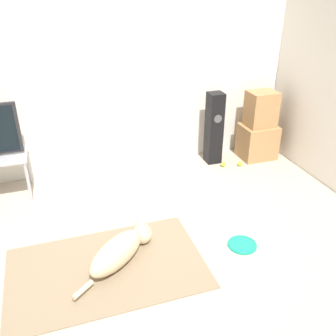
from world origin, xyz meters
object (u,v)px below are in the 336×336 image
frisbee (242,245)px  cardboard_box_upper (261,109)px  floor_speaker (214,129)px  tennis_ball_near_speaker (240,164)px  cardboard_box_lower (257,141)px  tennis_ball_by_boxes (223,164)px  dog (121,250)px

frisbee → cardboard_box_upper: bearing=56.3°
floor_speaker → cardboard_box_upper: bearing=-5.0°
tennis_ball_near_speaker → cardboard_box_lower: bearing=28.9°
floor_speaker → tennis_ball_near_speaker: 0.59m
cardboard_box_upper → tennis_ball_by_boxes: 0.89m
dog → frisbee: size_ratio=2.95×
dog → floor_speaker: (1.62, 1.60, 0.34)m
dog → floor_speaker: floor_speaker is taller
cardboard_box_lower → tennis_ball_near_speaker: (-0.35, -0.19, -0.20)m
cardboard_box_lower → tennis_ball_near_speaker: cardboard_box_lower is taller
dog → cardboard_box_lower: cardboard_box_lower is taller
cardboard_box_upper → frisbee: bearing=-123.7°
cardboard_box_upper → cardboard_box_lower: bearing=-117.3°
frisbee → tennis_ball_by_boxes: tennis_ball_by_boxes is taller
dog → tennis_ball_by_boxes: dog is taller
dog → frisbee: bearing=-7.0°
cardboard_box_lower → tennis_ball_by_boxes: 0.62m
floor_speaker → tennis_ball_by_boxes: (0.07, -0.20, -0.45)m
dog → cardboard_box_upper: (2.26, 1.55, 0.56)m
dog → cardboard_box_lower: 2.74m
frisbee → tennis_ball_by_boxes: size_ratio=4.17×
frisbee → tennis_ball_by_boxes: 1.64m
frisbee → cardboard_box_lower: bearing=56.3°
cardboard_box_lower → cardboard_box_upper: 0.47m
tennis_ball_by_boxes → cardboard_box_upper: bearing=13.8°
dog → cardboard_box_lower: (2.26, 1.54, 0.09)m
dog → cardboard_box_upper: cardboard_box_upper is taller
cardboard_box_upper → tennis_ball_near_speaker: size_ratio=7.10×
tennis_ball_near_speaker → cardboard_box_upper: bearing=29.3°
cardboard_box_lower → tennis_ball_near_speaker: size_ratio=7.14×
cardboard_box_lower → cardboard_box_upper: size_ratio=1.01×
cardboard_box_lower → cardboard_box_upper: cardboard_box_upper is taller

